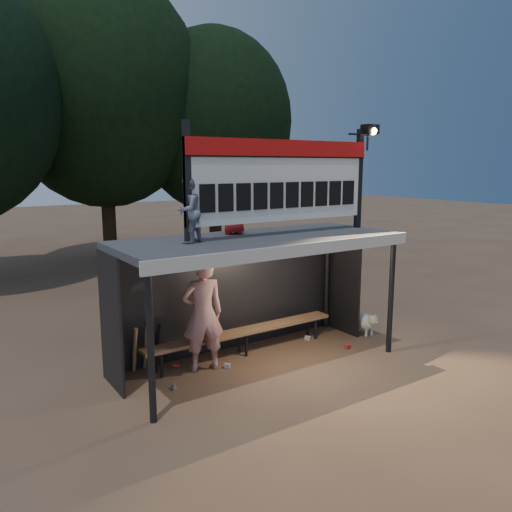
# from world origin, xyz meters

# --- Properties ---
(ground) EXTENTS (80.00, 80.00, 0.00)m
(ground) POSITION_xyz_m (0.00, 0.00, 0.00)
(ground) COLOR brown
(ground) RESTS_ON ground
(player) EXTENTS (0.81, 0.61, 2.02)m
(player) POSITION_xyz_m (-0.95, 0.34, 1.01)
(player) COLOR silver
(player) RESTS_ON ground
(child_a) EXTENTS (0.63, 0.59, 1.03)m
(child_a) POSITION_xyz_m (-1.33, 0.04, 2.84)
(child_a) COLOR gray
(child_a) RESTS_ON dugout_shelter
(child_b) EXTENTS (0.53, 0.39, 1.01)m
(child_b) POSITION_xyz_m (-0.20, 0.52, 2.83)
(child_b) COLOR #B11B1B
(child_b) RESTS_ON dugout_shelter
(dugout_shelter) EXTENTS (5.10, 2.08, 2.32)m
(dugout_shelter) POSITION_xyz_m (0.00, 0.24, 1.85)
(dugout_shelter) COLOR #3D3C3F
(dugout_shelter) RESTS_ON ground
(scoreboard_assembly) EXTENTS (4.10, 0.27, 1.99)m
(scoreboard_assembly) POSITION_xyz_m (0.56, -0.01, 3.32)
(scoreboard_assembly) COLOR black
(scoreboard_assembly) RESTS_ON dugout_shelter
(bench) EXTENTS (4.00, 0.35, 0.48)m
(bench) POSITION_xyz_m (0.00, 0.55, 0.43)
(bench) COLOR olive
(bench) RESTS_ON ground
(tree_mid) EXTENTS (7.22, 7.22, 10.36)m
(tree_mid) POSITION_xyz_m (1.00, 11.50, 6.17)
(tree_mid) COLOR #302315
(tree_mid) RESTS_ON ground
(tree_right) EXTENTS (6.08, 6.08, 8.72)m
(tree_right) POSITION_xyz_m (5.00, 10.50, 5.19)
(tree_right) COLOR black
(tree_right) RESTS_ON ground
(dog) EXTENTS (0.36, 0.81, 0.49)m
(dog) POSITION_xyz_m (2.77, 0.10, 0.28)
(dog) COLOR silver
(dog) RESTS_ON ground
(bats) EXTENTS (0.47, 0.33, 0.84)m
(bats) POSITION_xyz_m (-1.81, 0.82, 0.43)
(bats) COLOR #A47B4C
(bats) RESTS_ON ground
(litter) EXTENTS (3.67, 1.12, 0.08)m
(litter) POSITION_xyz_m (-0.01, 0.16, 0.04)
(litter) COLOR red
(litter) RESTS_ON ground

